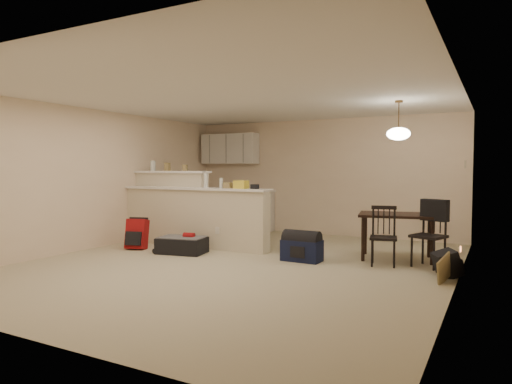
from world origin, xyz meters
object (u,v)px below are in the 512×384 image
Objects in this scene: dining_table at (397,219)px; suitcase at (182,245)px; red_backpack at (137,234)px; black_daypack at (447,264)px; pendant_lamp at (398,133)px; navy_duffel at (302,250)px; dining_chair_near at (383,236)px; dining_chair_far at (428,234)px.

suitcase is (-3.32, -1.19, -0.50)m from dining_table.
red_backpack reaches higher than black_daypack.
pendant_lamp is 4.78m from red_backpack.
pendant_lamp reaches higher than red_backpack.
red_backpack reaches higher than navy_duffel.
dining_table is 0.62m from dining_chair_near.
dining_chair_near is 4.25m from red_backpack.
red_backpack is at bearing -163.85° from pendant_lamp.
navy_duffel is at bearing 65.82° from black_daypack.
black_daypack is at bearing -27.71° from dining_chair_near.
dining_chair_near is 3.31m from suitcase.
navy_duffel is (-1.79, -0.46, -0.32)m from dining_chair_far.
navy_duffel and black_daypack have the same top height.
dining_table is 1.26m from black_daypack.
black_daypack is (5.10, 0.40, -0.10)m from red_backpack.
suitcase is 2.10× the size of black_daypack.
suitcase is at bearing -160.25° from pendant_lamp.
pendant_lamp is 2.17m from black_daypack.
dining_chair_near is 2.36× the size of black_daypack.
red_backpack is at bearing 171.92° from suitcase.
pendant_lamp is 3.98m from suitcase.
dining_chair_near is at bearing -8.84° from red_backpack.
red_backpack is (-4.80, -0.87, -0.22)m from dining_chair_far.
dining_chair_far reaches higher than black_daypack.
black_daypack is at bearing -56.97° from dining_table.
dining_table is at bearing -1.63° from red_backpack.
suitcase is 4.15m from black_daypack.
dining_table is 3.46× the size of black_daypack.
pendant_lamp is 0.79× the size of suitcase.
navy_duffel is (3.01, 0.40, -0.10)m from red_backpack.
dining_chair_far is (0.52, -0.37, -1.51)m from pendant_lamp.
dining_table reaches higher than suitcase.
pendant_lamp is at bearing 34.28° from navy_duffel.
dining_chair_near reaches higher than navy_duffel.
pendant_lamp is at bearing 20.25° from black_daypack.
red_backpack is 3.04m from navy_duffel.
dining_chair_near is 1.46× the size of navy_duffel.
dining_table reaches higher than black_daypack.
dining_chair_far is 2.59× the size of black_daypack.
dining_table is 0.66m from dining_chair_far.
navy_duffel is at bearing -145.27° from dining_chair_far.
pendant_lamp is (-0.00, -0.00, 1.35)m from dining_table.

